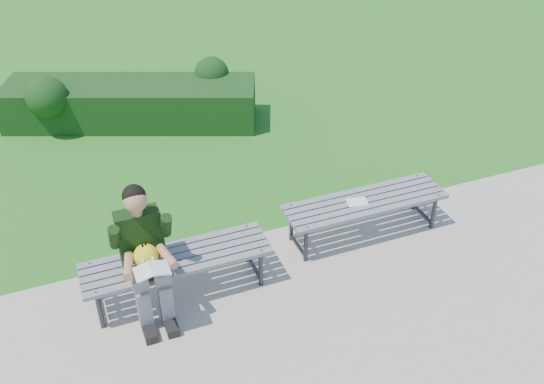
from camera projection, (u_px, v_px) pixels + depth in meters
name	position (u px, v px, depth m)	size (l,w,h in m)	color
ground	(223.00, 243.00, 6.64)	(80.00, 80.00, 0.00)	#1D6916
walkway	(284.00, 360.00, 5.29)	(30.00, 3.50, 0.02)	#BCB49F
hedge	(129.00, 101.00, 8.82)	(3.69, 2.17, 0.86)	#193911
bench_left	(177.00, 261.00, 5.76)	(1.80, 0.50, 0.46)	gray
bench_right	(365.00, 204.00, 6.54)	(1.80, 0.50, 0.46)	gray
seated_boy	(144.00, 250.00, 5.43)	(0.56, 0.76, 1.31)	slate
paper_sheet	(357.00, 202.00, 6.47)	(0.25, 0.20, 0.01)	white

